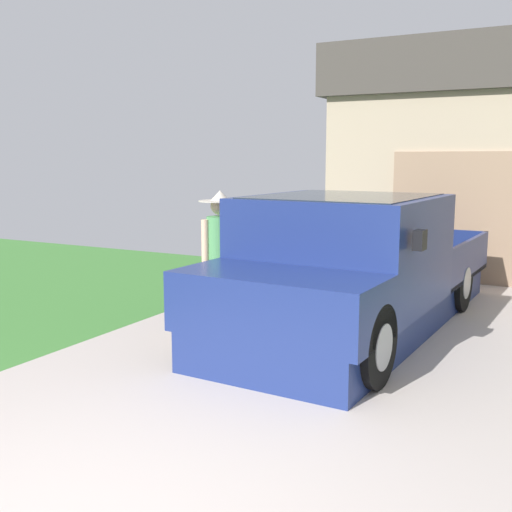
% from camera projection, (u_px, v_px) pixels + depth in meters
% --- Properties ---
extents(pickup_truck, '(2.28, 5.54, 1.68)m').
position_uv_depth(pickup_truck, '(348.00, 271.00, 7.49)').
color(pickup_truck, navy).
rests_on(pickup_truck, ground).
extents(person_with_hat, '(0.51, 0.51, 1.74)m').
position_uv_depth(person_with_hat, '(221.00, 254.00, 7.43)').
color(person_with_hat, brown).
rests_on(person_with_hat, ground).
extents(handbag, '(0.35, 0.14, 0.47)m').
position_uv_depth(handbag, '(203.00, 326.00, 7.33)').
color(handbag, tan).
rests_on(handbag, ground).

